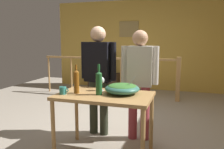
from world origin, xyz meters
The scene contains 14 objects.
ground_plane centered at (0.00, 0.00, 0.00)m, with size 8.20×8.20×0.00m, color #9E9384.
back_wall centered at (0.00, 3.15, 1.29)m, with size 5.65×0.10×2.59m, color gold.
framed_picture centered at (-0.56, 3.09, 1.76)m, with size 0.58×0.03×0.45m, color #A0874C.
stair_railing centered at (-0.28, 1.96, 0.68)m, with size 3.60×0.10×1.06m.
tv_console centered at (-1.23, 2.80, 0.23)m, with size 0.90×0.40×0.46m, color #38281E.
flat_screen_tv centered at (-1.23, 2.77, 0.72)m, with size 0.60×0.12×0.43m.
serving_table centered at (0.15, -1.03, 0.71)m, with size 1.18×0.71×0.80m.
salad_bowl centered at (0.35, -0.94, 0.87)m, with size 0.44×0.44×0.23m.
wine_glass centered at (0.04, -0.85, 0.93)m, with size 0.09×0.09×0.19m.
wine_bottle_amber centered at (-0.21, -1.09, 0.96)m, with size 0.07×0.07×0.36m.
wine_bottle_green centered at (0.09, -1.08, 0.96)m, with size 0.08×0.08×0.38m.
mug_teal centered at (-0.35, -1.19, 0.85)m, with size 0.12×0.09×0.09m.
person_standing_left centered at (-0.17, -0.41, 0.99)m, with size 0.58×0.26×1.67m.
person_standing_right centered at (0.46, -0.41, 0.94)m, with size 0.54×0.25×1.61m.
Camera 1 is at (1.10, -3.71, 1.49)m, focal length 37.59 mm.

